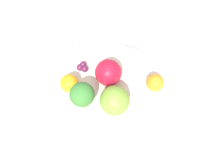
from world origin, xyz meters
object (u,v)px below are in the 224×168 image
object	(u,v)px
apple_green	(115,100)
orange_back	(155,83)
grape_cluster	(83,67)
spoon	(112,27)
bowl	(112,90)
orange_front	(69,83)
broccoli	(82,95)
apple_red	(109,72)
napkin	(52,39)

from	to	relation	value
apple_green	orange_back	distance (m)	0.10
grape_cluster	spoon	size ratio (longest dim) A/B	0.45
bowl	apple_green	distance (m)	0.07
orange_front	grape_cluster	xyz separation A→B (m)	(-0.04, -0.04, -0.01)
bowl	orange_front	world-z (taller)	orange_front
broccoli	orange_front	xyz separation A→B (m)	(0.01, -0.05, -0.02)
broccoli	apple_red	world-z (taller)	broccoli
broccoli	grape_cluster	world-z (taller)	broccoli
grape_cluster	apple_green	bearing A→B (deg)	102.73
orange_back	grape_cluster	world-z (taller)	orange_back
napkin	spoon	bearing A→B (deg)	169.95
bowl	grape_cluster	world-z (taller)	grape_cluster
bowl	broccoli	bearing A→B (deg)	10.24
bowl	napkin	distance (m)	0.23
broccoli	spoon	bearing A→B (deg)	-127.88
apple_green	grape_cluster	bearing A→B (deg)	-77.27
bowl	orange_front	bearing A→B (deg)	-22.43
grape_cluster	spoon	xyz separation A→B (m)	(-0.13, -0.12, -0.04)
broccoli	apple_green	xyz separation A→B (m)	(-0.05, 0.03, -0.01)
orange_back	broccoli	bearing A→B (deg)	-10.09
apple_green	grape_cluster	xyz separation A→B (m)	(0.03, -0.11, -0.02)
apple_red	orange_back	world-z (taller)	apple_red
bowl	orange_back	distance (m)	0.10
orange_front	orange_back	distance (m)	0.18
bowl	spoon	size ratio (longest dim) A/B	3.85
apple_green	napkin	xyz separation A→B (m)	(0.06, -0.26, -0.06)
broccoli	orange_back	world-z (taller)	broccoli
spoon	broccoli	bearing A→B (deg)	52.12
grape_cluster	apple_red	bearing A→B (deg)	130.73
orange_back	grape_cluster	xyz separation A→B (m)	(0.12, -0.11, -0.01)
bowl	orange_back	size ratio (longest dim) A/B	6.40
apple_red	napkin	xyz separation A→B (m)	(0.08, -0.19, -0.06)
apple_red	napkin	bearing A→B (deg)	-67.70
apple_red	apple_green	world-z (taller)	apple_green
broccoli	napkin	xyz separation A→B (m)	(0.01, -0.23, -0.07)
spoon	bowl	bearing A→B (deg)	65.49
apple_red	napkin	distance (m)	0.22
apple_green	napkin	bearing A→B (deg)	-76.44
broccoli	apple_green	size ratio (longest dim) A/B	1.08
bowl	apple_green	world-z (taller)	apple_green
apple_red	grape_cluster	world-z (taller)	apple_red
orange_back	napkin	world-z (taller)	orange_back
bowl	apple_red	xyz separation A→B (m)	(-0.00, -0.02, 0.05)
napkin	orange_back	bearing A→B (deg)	122.17
spoon	orange_back	bearing A→B (deg)	89.26
apple_green	napkin	world-z (taller)	apple_green
apple_green	spoon	distance (m)	0.26
broccoli	napkin	bearing A→B (deg)	-87.88
apple_green	orange_front	world-z (taller)	apple_green
bowl	apple_green	xyz separation A→B (m)	(0.02, 0.05, 0.05)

